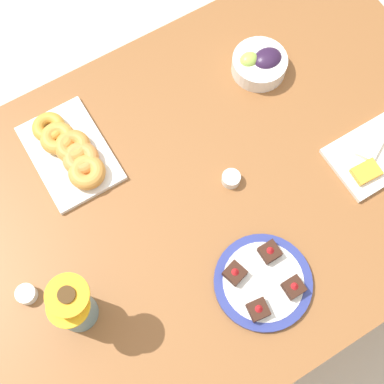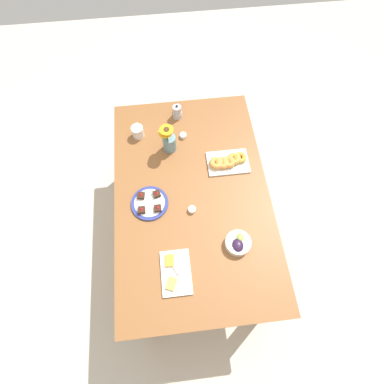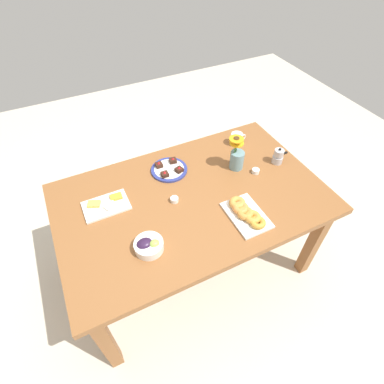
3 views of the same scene
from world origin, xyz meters
name	(u,v)px [view 3 (image 3 of 3)]	position (x,y,z in m)	size (l,w,h in m)	color
ground_plane	(192,261)	(0.00, 0.00, 0.00)	(6.00, 6.00, 0.00)	beige
dining_table	(192,206)	(0.00, 0.00, 0.65)	(1.60, 1.00, 0.74)	brown
coffee_mug	(237,139)	(0.51, 0.33, 0.78)	(0.12, 0.08, 0.09)	white
grape_bowl	(148,245)	(-0.36, -0.23, 0.77)	(0.15, 0.15, 0.07)	white
cheese_platter	(106,205)	(-0.48, 0.15, 0.75)	(0.26, 0.17, 0.03)	white
croissant_platter	(246,213)	(0.21, -0.27, 0.76)	(0.19, 0.29, 0.05)	white
jam_cup_honey	(174,199)	(-0.11, 0.01, 0.76)	(0.05, 0.05, 0.03)	white
jam_cup_berry	(256,171)	(0.46, 0.01, 0.76)	(0.05, 0.05, 0.03)	white
dessert_plate	(169,169)	(-0.03, 0.27, 0.75)	(0.24, 0.24, 0.05)	navy
flower_vase	(237,158)	(0.38, 0.11, 0.82)	(0.11, 0.11, 0.24)	#6B939E
moka_pot	(278,157)	(0.65, 0.03, 0.79)	(0.11, 0.07, 0.12)	#B7B7BC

